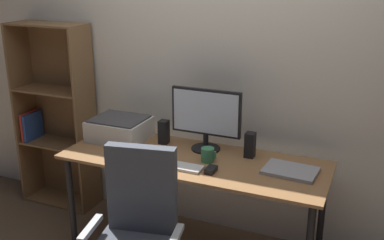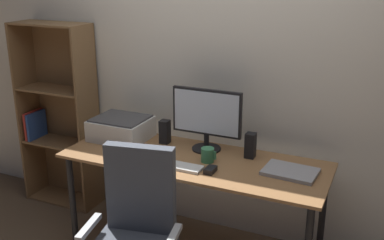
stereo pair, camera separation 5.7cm
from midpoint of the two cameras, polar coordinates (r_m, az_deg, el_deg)
back_wall at (r=3.30m, az=3.07°, el=7.32°), size 6.40×0.10×2.60m
desk at (r=3.06m, az=-0.35°, el=-6.24°), size 1.76×0.64×0.74m
monitor at (r=3.09m, az=1.22°, el=0.52°), size 0.49×0.20×0.43m
keyboard at (r=2.89m, az=-2.04°, el=-5.79°), size 0.29×0.11×0.02m
mouse at (r=2.83m, az=1.78°, el=-6.21°), size 0.06×0.10×0.03m
coffee_mug at (r=2.97m, az=1.41°, el=-4.35°), size 0.10×0.09×0.09m
laptop at (r=2.89m, az=11.60°, el=-6.21°), size 0.34×0.25×0.02m
speaker_left at (r=3.26m, az=-4.03°, el=-1.50°), size 0.06×0.07×0.17m
speaker_right at (r=3.04m, az=6.70°, el=-3.10°), size 0.06×0.07×0.17m
printer at (r=3.38m, az=-9.47°, el=-1.06°), size 0.40×0.34×0.16m
paper_sheet at (r=2.96m, az=-6.59°, el=-5.51°), size 0.27×0.34×0.00m
bookshelf at (r=3.98m, az=-16.87°, el=0.42°), size 0.64×0.28×1.53m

